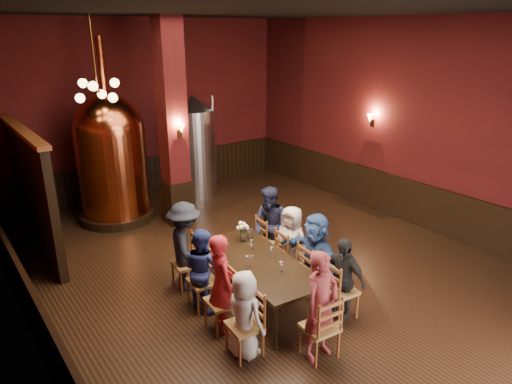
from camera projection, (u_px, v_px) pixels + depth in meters
room at (262, 149)px, 7.93m from camera, size 10.00×10.02×4.50m
wainscot_right at (395, 196)px, 10.75m from camera, size 0.08×9.90×1.00m
wainscot_back at (150, 176)px, 12.26m from camera, size 7.90×0.08×1.00m
wainscot_left at (34, 315)px, 6.29m from camera, size 0.08×9.90×1.00m
column at (173, 125)px, 9.87m from camera, size 0.58×0.58×4.50m
partition at (32, 193)px, 8.90m from camera, size 0.22×3.50×2.40m
pendant_cluster at (98, 90)px, 8.82m from camera, size 0.90×0.90×1.70m
sconce_wall at (373, 120)px, 10.75m from camera, size 0.20×0.20×0.36m
sconce_column at (179, 130)px, 9.66m from camera, size 0.20×0.20×0.36m
dining_table at (259, 264)px, 7.28m from camera, size 1.23×2.49×0.75m
chair_0 at (244, 325)px, 6.14m from camera, size 0.50×0.50×0.92m
person_0 at (244, 314)px, 6.08m from camera, size 0.50×0.67×1.26m
chair_1 at (222, 301)px, 6.68m from camera, size 0.50×0.50×0.92m
person_1 at (221, 283)px, 6.57m from camera, size 0.46×0.61×1.53m
chair_2 at (203, 281)px, 7.21m from camera, size 0.50×0.50×0.92m
person_2 at (202, 269)px, 7.14m from camera, size 0.45×0.71×1.36m
chair_3 at (186, 264)px, 7.75m from camera, size 0.50×0.50×0.92m
person_3 at (185, 246)px, 7.64m from camera, size 0.82×1.13×1.56m
chair_4 at (341, 290)px, 6.96m from camera, size 0.50×0.50×0.92m
person_4 at (342, 278)px, 6.89m from camera, size 0.47×0.83×1.34m
chair_5 at (314, 271)px, 7.50m from camera, size 0.50×0.50×0.92m
person_5 at (315, 256)px, 7.41m from camera, size 0.50×1.39×1.48m
chair_6 at (291, 255)px, 8.04m from camera, size 0.50×0.50×0.92m
person_6 at (291, 244)px, 7.96m from camera, size 0.60×0.76×1.37m
chair_7 at (270, 241)px, 8.58m from camera, size 0.50×0.50×0.92m
person_7 at (270, 226)px, 8.47m from camera, size 0.52×0.80×1.52m
chair_8 at (320, 327)px, 6.11m from camera, size 0.50×0.50×0.92m
person_8 at (321, 306)px, 6.00m from camera, size 0.60×0.42×1.57m
copper_kettle at (112, 157)px, 10.30m from camera, size 1.98×1.98×4.09m
steel_vessel at (194, 146)px, 11.91m from camera, size 1.45×1.45×2.65m
rose_vase at (243, 229)px, 7.83m from camera, size 0.21×0.21×0.36m
wine_glass_0 at (281, 267)px, 6.88m from camera, size 0.07×0.07×0.17m
wine_glass_1 at (272, 252)px, 7.35m from camera, size 0.07×0.07×0.17m
wine_glass_2 at (252, 245)px, 7.59m from camera, size 0.07×0.07×0.17m
wine_glass_3 at (250, 234)px, 7.97m from camera, size 0.07×0.07×0.17m
wine_glass_4 at (248, 261)px, 7.05m from camera, size 0.07×0.07×0.17m
wine_glass_5 at (251, 233)px, 8.02m from camera, size 0.07×0.07×0.17m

